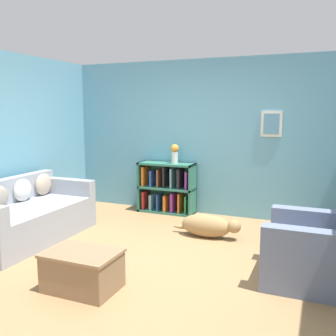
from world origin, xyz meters
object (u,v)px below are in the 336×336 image
(couch, at_px, (25,216))
(vase, at_px, (175,153))
(dog, at_px, (208,226))
(coffee_table, at_px, (83,269))
(recliner_chair, at_px, (326,251))
(bookshelf, at_px, (167,188))

(couch, height_order, vase, vase)
(dog, bearing_deg, coffee_table, -109.62)
(vase, bearing_deg, recliner_chair, -37.89)
(bookshelf, xyz_separation_m, vase, (0.15, -0.02, 0.63))
(recliner_chair, xyz_separation_m, coffee_table, (-2.21, -1.07, -0.13))
(coffee_table, bearing_deg, dog, 70.38)
(couch, bearing_deg, coffee_table, -30.19)
(recliner_chair, height_order, vase, vase)
(bookshelf, relative_size, coffee_table, 1.37)
(bookshelf, distance_m, recliner_chair, 3.18)
(recliner_chair, bearing_deg, dog, 149.31)
(recliner_chair, xyz_separation_m, dog, (-1.51, 0.90, -0.17))
(bookshelf, bearing_deg, coffee_table, -83.45)
(coffee_table, xyz_separation_m, dog, (0.70, 1.97, -0.04))
(dog, bearing_deg, vase, 132.47)
(recliner_chair, relative_size, vase, 3.26)
(recliner_chair, bearing_deg, vase, 142.11)
(coffee_table, height_order, dog, coffee_table)
(recliner_chair, bearing_deg, coffee_table, -154.21)
(couch, bearing_deg, dog, 24.13)
(bookshelf, bearing_deg, vase, -6.83)
(bookshelf, distance_m, vase, 0.65)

